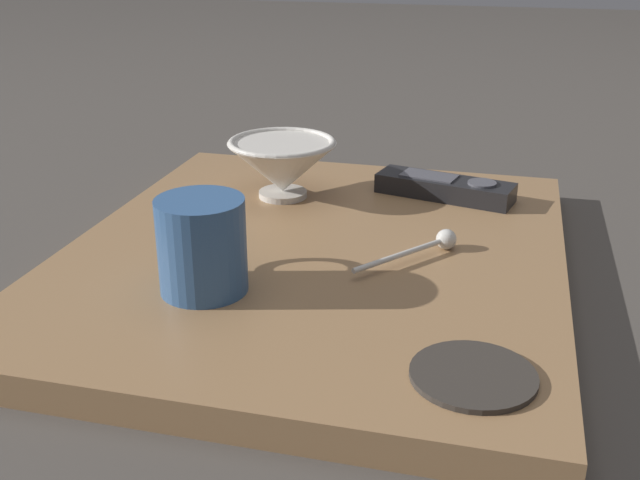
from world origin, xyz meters
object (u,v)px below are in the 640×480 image
(coffee_mug, at_px, (203,245))
(drink_coaster, at_px, (473,375))
(tv_remote_near, at_px, (445,187))
(teaspoon, at_px, (434,243))
(cereal_bowl, at_px, (282,165))

(coffee_mug, xyz_separation_m, drink_coaster, (-0.10, -0.27, -0.05))
(tv_remote_near, height_order, drink_coaster, tv_remote_near)
(teaspoon, distance_m, drink_coaster, 0.25)
(cereal_bowl, height_order, coffee_mug, coffee_mug)
(cereal_bowl, relative_size, coffee_mug, 1.17)
(cereal_bowl, height_order, drink_coaster, cereal_bowl)
(cereal_bowl, height_order, teaspoon, cereal_bowl)
(teaspoon, bearing_deg, cereal_bowl, 57.35)
(teaspoon, relative_size, drink_coaster, 1.17)
(coffee_mug, xyz_separation_m, teaspoon, (0.14, -0.21, -0.04))
(cereal_bowl, height_order, tv_remote_near, cereal_bowl)
(drink_coaster, bearing_deg, tv_remote_near, 8.74)
(coffee_mug, distance_m, tv_remote_near, 0.39)
(coffee_mug, bearing_deg, tv_remote_near, -31.30)
(cereal_bowl, xyz_separation_m, drink_coaster, (-0.38, -0.27, -0.04))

